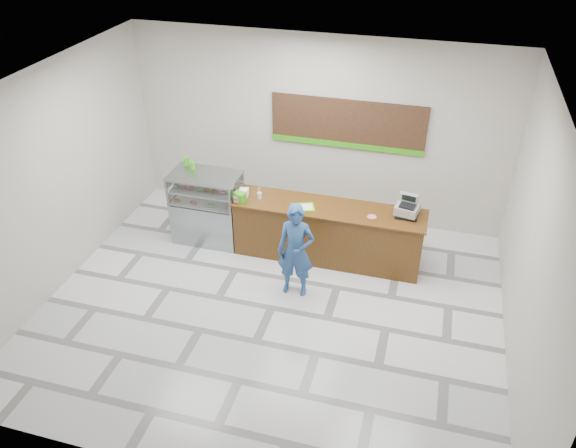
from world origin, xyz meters
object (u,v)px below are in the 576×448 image
(cash_register, at_px, (407,208))
(customer, at_px, (296,251))
(sales_counter, at_px, (328,233))
(display_case, at_px, (207,207))
(serving_tray, at_px, (303,207))

(cash_register, xyz_separation_m, customer, (-1.57, -1.15, -0.36))
(sales_counter, xyz_separation_m, display_case, (-2.22, 0.00, 0.16))
(cash_register, bearing_deg, serving_tray, -161.56)
(sales_counter, distance_m, serving_tray, 0.68)
(serving_tray, bearing_deg, sales_counter, -3.29)
(display_case, height_order, serving_tray, display_case)
(display_case, xyz_separation_m, serving_tray, (1.81, -0.14, 0.36))
(sales_counter, bearing_deg, serving_tray, -161.88)
(cash_register, relative_size, serving_tray, 0.97)
(serving_tray, distance_m, customer, 0.95)
(sales_counter, xyz_separation_m, customer, (-0.30, -1.04, 0.29))
(sales_counter, relative_size, serving_tray, 7.30)
(customer, bearing_deg, display_case, 148.84)
(display_case, distance_m, customer, 2.19)
(sales_counter, distance_m, customer, 1.12)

